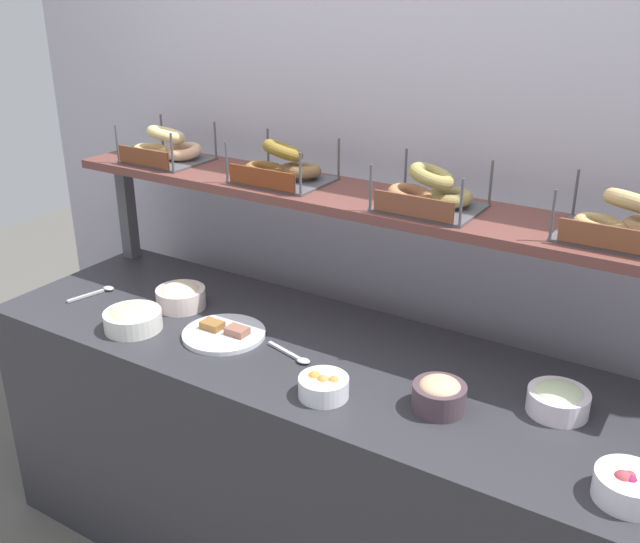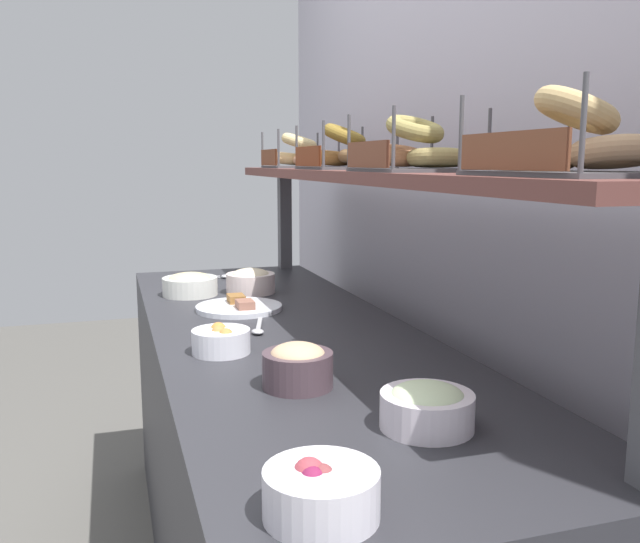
{
  "view_description": "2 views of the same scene",
  "coord_description": "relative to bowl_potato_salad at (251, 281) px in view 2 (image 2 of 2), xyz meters",
  "views": [
    {
      "loc": [
        1.08,
        -1.65,
        1.94
      ],
      "look_at": [
        -0.0,
        0.07,
        1.08
      ],
      "focal_mm": 40.61,
      "sensor_mm": 36.0,
      "label": 1
    },
    {
      "loc": [
        1.73,
        -0.44,
        1.3
      ],
      "look_at": [
        0.03,
        0.1,
        1.01
      ],
      "focal_mm": 37.6,
      "sensor_mm": 36.0,
      "label": 2
    }
  ],
  "objects": [
    {
      "name": "back_wall",
      "position": [
        0.54,
        0.53,
        0.31
      ],
      "size": [
        3.39,
        0.06,
        2.4
      ],
      "primitive_type": "cube",
      "color": "#B1ADBD",
      "rests_on": "ground_plane"
    },
    {
      "name": "deli_counter",
      "position": [
        0.54,
        -0.02,
        -0.47
      ],
      "size": [
        2.19,
        0.7,
        0.85
      ],
      "primitive_type": "cube",
      "color": "#2D2D33",
      "rests_on": "ground_plane"
    },
    {
      "name": "shelf_riser_left",
      "position": [
        -0.5,
        0.25,
        0.16
      ],
      "size": [
        0.05,
        0.05,
        0.4
      ],
      "primitive_type": "cube",
      "color": "#4C4C51",
      "rests_on": "deli_counter"
    },
    {
      "name": "upper_shelf",
      "position": [
        0.54,
        0.25,
        0.37
      ],
      "size": [
        2.15,
        0.32,
        0.03
      ],
      "primitive_type": "cube",
      "color": "brown",
      "rests_on": "shelf_riser_left"
    },
    {
      "name": "bowl_potato_salad",
      "position": [
        0.0,
        0.0,
        0.0
      ],
      "size": [
        0.17,
        0.17,
        0.09
      ],
      "color": "silver",
      "rests_on": "deli_counter"
    },
    {
      "name": "bowl_egg_salad",
      "position": [
        -0.02,
        -0.21,
        -0.0
      ],
      "size": [
        0.19,
        0.19,
        0.08
      ],
      "color": "silver",
      "rests_on": "deli_counter"
    },
    {
      "name": "bowl_scallion_spread",
      "position": [
        1.28,
        0.04,
        -0.0
      ],
      "size": [
        0.16,
        0.16,
        0.08
      ],
      "color": "white",
      "rests_on": "deli_counter"
    },
    {
      "name": "bowl_hummus",
      "position": [
        1.01,
        -0.11,
        0.0
      ],
      "size": [
        0.14,
        0.14,
        0.09
      ],
      "color": "#4E3B43",
      "rests_on": "deli_counter"
    },
    {
      "name": "bowl_fruit_salad",
      "position": [
        0.72,
        -0.22,
        -0.01
      ],
      "size": [
        0.14,
        0.14,
        0.07
      ],
      "color": "white",
      "rests_on": "deli_counter"
    },
    {
      "name": "bowl_beet_salad",
      "position": [
        1.51,
        -0.22,
        -0.01
      ],
      "size": [
        0.15,
        0.15,
        0.08
      ],
      "color": "white",
      "rests_on": "deli_counter"
    },
    {
      "name": "serving_plate_white",
      "position": [
        0.26,
        -0.09,
        -0.03
      ],
      "size": [
        0.27,
        0.27,
        0.04
      ],
      "color": "white",
      "rests_on": "deli_counter"
    },
    {
      "name": "serving_spoon_near_plate",
      "position": [
        -0.33,
        -0.07,
        -0.04
      ],
      "size": [
        0.07,
        0.17,
        0.01
      ],
      "color": "#B7B7BC",
      "rests_on": "deli_counter"
    },
    {
      "name": "serving_spoon_by_edge",
      "position": [
        0.53,
        -0.09,
        -0.04
      ],
      "size": [
        0.18,
        0.06,
        0.01
      ],
      "color": "#B7B7BC",
      "rests_on": "deli_counter"
    },
    {
      "name": "bagel_basket_plain",
      "position": [
        -0.25,
        0.25,
        0.43
      ],
      "size": [
        0.29,
        0.26,
        0.14
      ],
      "color": "#4C4C51",
      "rests_on": "upper_shelf"
    },
    {
      "name": "bagel_basket_cinnamon_raisin",
      "position": [
        0.26,
        0.25,
        0.44
      ],
      "size": [
        0.3,
        0.25,
        0.15
      ],
      "color": "#4C4C51",
      "rests_on": "upper_shelf"
    },
    {
      "name": "bagel_basket_everything",
      "position": [
        0.8,
        0.23,
        0.43
      ],
      "size": [
        0.29,
        0.25,
        0.14
      ],
      "color": "#4C4C51",
      "rests_on": "upper_shelf"
    },
    {
      "name": "bagel_basket_sesame",
      "position": [
        1.34,
        0.26,
        0.43
      ],
      "size": [
        0.34,
        0.25,
        0.15
      ],
      "color": "#4C4C51",
      "rests_on": "upper_shelf"
    }
  ]
}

